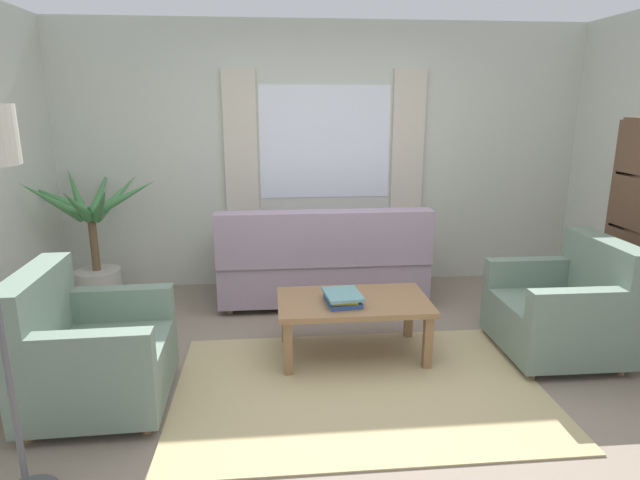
% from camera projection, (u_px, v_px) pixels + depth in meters
% --- Properties ---
extents(ground_plane, '(6.24, 6.24, 0.00)m').
position_uv_depth(ground_plane, '(359.00, 389.00, 3.47)').
color(ground_plane, gray).
extents(wall_back, '(5.32, 0.12, 2.60)m').
position_uv_depth(wall_back, '(324.00, 157.00, 5.32)').
color(wall_back, beige).
rests_on(wall_back, ground_plane).
extents(window_with_curtains, '(1.98, 0.07, 1.40)m').
position_uv_depth(window_with_curtains, '(325.00, 142.00, 5.20)').
color(window_with_curtains, white).
extents(area_rug, '(2.40, 1.62, 0.01)m').
position_uv_depth(area_rug, '(359.00, 388.00, 3.47)').
color(area_rug, tan).
rests_on(area_rug, ground_plane).
extents(couch, '(1.90, 0.82, 0.92)m').
position_uv_depth(couch, '(322.00, 264.00, 4.93)').
color(couch, '#998499').
rests_on(couch, ground_plane).
extents(armchair_left, '(0.84, 0.86, 0.88)m').
position_uv_depth(armchair_left, '(88.00, 353.00, 3.20)').
color(armchair_left, slate).
rests_on(armchair_left, ground_plane).
extents(armchair_right, '(0.83, 0.85, 0.88)m').
position_uv_depth(armchair_right, '(565.00, 309.00, 3.87)').
color(armchair_right, slate).
rests_on(armchair_right, ground_plane).
extents(coffee_table, '(1.10, 0.64, 0.44)m').
position_uv_depth(coffee_table, '(353.00, 307.00, 3.85)').
color(coffee_table, olive).
rests_on(coffee_table, ground_plane).
extents(book_stack_on_table, '(0.28, 0.33, 0.08)m').
position_uv_depth(book_stack_on_table, '(343.00, 298.00, 3.75)').
color(book_stack_on_table, '#335199').
rests_on(book_stack_on_table, coffee_table).
extents(potted_plant, '(1.22, 1.17, 1.28)m').
position_uv_depth(potted_plant, '(94.00, 247.00, 4.79)').
color(potted_plant, '#B7B2A8').
rests_on(potted_plant, ground_plane).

